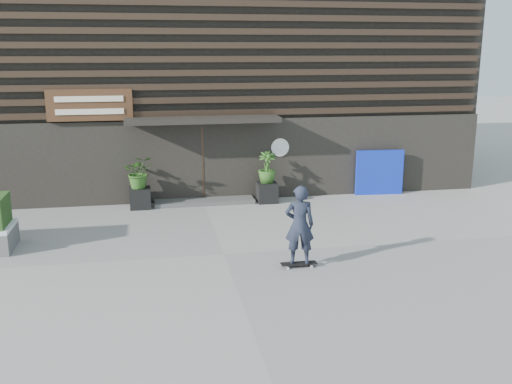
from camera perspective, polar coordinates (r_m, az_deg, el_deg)
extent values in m
plane|color=gray|center=(13.31, -3.19, -6.14)|extent=(80.00, 80.00, 0.00)
cube|color=#454543|center=(17.67, -5.09, -0.91)|extent=(3.00, 0.80, 0.12)
cube|color=black|center=(17.35, -11.31, -0.58)|extent=(0.60, 0.60, 0.60)
imported|color=#2D591E|center=(17.18, -11.43, 1.94)|extent=(0.86, 0.75, 0.96)
cube|color=black|center=(17.68, 1.09, -0.04)|extent=(0.60, 0.60, 0.60)
imported|color=#2D591E|center=(17.51, 1.10, 2.44)|extent=(0.54, 0.54, 0.96)
cube|color=#0D21AC|center=(18.95, 12.04, 1.90)|extent=(1.54, 0.23, 1.44)
cube|color=black|center=(22.48, -6.66, 12.38)|extent=(18.00, 10.00, 8.00)
cube|color=black|center=(17.73, -5.28, 3.09)|extent=(18.00, 0.12, 2.50)
cube|color=#38281E|center=(17.46, -5.37, 7.73)|extent=(17.60, 0.08, 0.18)
cube|color=#38281E|center=(17.43, -5.40, 9.01)|extent=(17.60, 0.08, 0.18)
cube|color=#38281E|center=(17.40, -5.43, 10.30)|extent=(17.60, 0.08, 0.18)
cube|color=#38281E|center=(17.38, -5.46, 11.59)|extent=(17.60, 0.08, 0.18)
cube|color=#38281E|center=(17.37, -5.49, 12.88)|extent=(17.60, 0.08, 0.18)
cube|color=#38281E|center=(17.36, -5.52, 14.18)|extent=(17.60, 0.08, 0.18)
cube|color=#38281E|center=(17.37, -5.55, 15.47)|extent=(17.60, 0.08, 0.18)
cube|color=#38281E|center=(17.39, -5.58, 16.76)|extent=(17.60, 0.08, 0.18)
cube|color=#38281E|center=(17.41, -5.61, 18.05)|extent=(17.60, 0.08, 0.18)
cube|color=black|center=(17.10, -5.24, 7.10)|extent=(4.50, 1.00, 0.15)
cube|color=black|center=(17.91, -5.32, 2.87)|extent=(2.40, 0.30, 2.30)
cube|color=#38281E|center=(17.73, -5.27, 2.76)|extent=(0.06, 0.10, 2.30)
cube|color=#472B19|center=(17.37, -16.05, 8.22)|extent=(2.40, 0.10, 0.90)
cube|color=beige|center=(17.28, -16.11, 8.79)|extent=(1.90, 0.02, 0.16)
cube|color=beige|center=(17.31, -16.03, 7.60)|extent=(1.90, 0.02, 0.16)
cylinder|color=white|center=(17.96, 2.38, 4.41)|extent=(0.56, 0.03, 0.56)
cube|color=black|center=(12.55, 4.23, -7.01)|extent=(0.78, 0.20, 0.02)
cylinder|color=#B6B6B1|center=(12.42, 3.17, -7.50)|extent=(0.06, 0.03, 0.06)
cylinder|color=#BBBBB6|center=(12.61, 2.96, -7.18)|extent=(0.06, 0.03, 0.06)
cylinder|color=#A9A9A5|center=(12.55, 5.50, -7.32)|extent=(0.06, 0.03, 0.06)
cylinder|color=#BABAB5|center=(12.73, 5.26, -7.00)|extent=(0.06, 0.03, 0.06)
imported|color=#191E2E|center=(12.27, 4.30, -3.24)|extent=(0.68, 0.51, 1.71)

